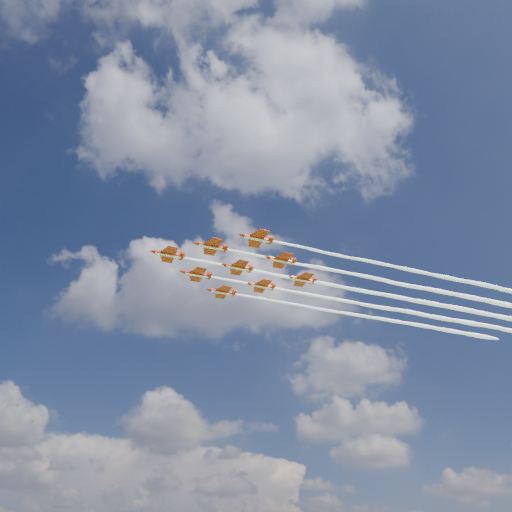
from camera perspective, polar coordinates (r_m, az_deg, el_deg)
The scene contains 9 objects.
jet_lead at distance 153.49m, azimuth 11.00°, elevation -3.71°, with size 110.25×49.09×2.43m.
jet_row2_port at distance 152.96m, azimuth 15.64°, elevation -2.95°, with size 110.25×49.09×2.43m.
jet_row2_starb at distance 164.08m, azimuth 12.68°, elevation -5.47°, with size 110.25×49.09×2.43m.
jet_row3_port at distance 153.47m, azimuth 20.27°, elevation -2.17°, with size 110.25×49.09×2.43m.
jet_row3_centre at distance 163.82m, azimuth 17.03°, elevation -4.75°, with size 110.25×49.09×2.43m.
jet_row3_starb at distance 174.93m, azimuth 14.17°, elevation -7.01°, with size 110.25×49.09×2.43m.
jet_row4_port at distance 164.53m, azimuth 21.35°, elevation -4.01°, with size 110.25×49.09×2.43m.
jet_row4_starb at distance 174.91m, azimuth 18.25°, elevation -6.33°, with size 110.25×49.09×2.43m.
jet_tail at distance 175.79m, azimuth 22.30°, elevation -5.62°, with size 110.25×49.09×2.43m.
Camera 1 is at (10.51, -121.94, 4.00)m, focal length 35.00 mm.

